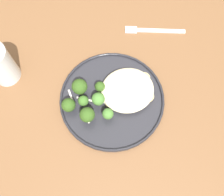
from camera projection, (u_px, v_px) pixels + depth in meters
name	position (u px, v px, depth m)	size (l,w,h in m)	color
ground	(106.00, 142.00, 1.45)	(6.00, 6.00, 0.00)	#665B51
wooden_dining_table	(101.00, 99.00, 0.84)	(1.40, 1.00, 0.74)	brown
dinner_plate	(112.00, 99.00, 0.74)	(0.29, 0.29, 0.02)	#232328
noodle_bed	(128.00, 90.00, 0.73)	(0.15, 0.13, 0.04)	beige
seared_scallop_tilted_round	(127.00, 92.00, 0.73)	(0.03, 0.03, 0.02)	beige
seared_scallop_center_golden	(127.00, 85.00, 0.74)	(0.03, 0.03, 0.02)	#E5C689
seared_scallop_half_hidden	(138.00, 85.00, 0.74)	(0.02, 0.02, 0.01)	beige
seared_scallop_left_edge	(137.00, 99.00, 0.73)	(0.02, 0.02, 0.02)	#E5C689
seared_scallop_on_noodles	(144.00, 79.00, 0.75)	(0.04, 0.04, 0.01)	#E5C689
seared_scallop_rear_pale	(149.00, 97.00, 0.73)	(0.03, 0.03, 0.01)	#E5C689
seared_scallop_large_seared	(109.00, 102.00, 0.73)	(0.02, 0.02, 0.01)	#DBB77A
broccoli_floret_rear_charred	(79.00, 86.00, 0.71)	(0.04, 0.04, 0.06)	#89A356
broccoli_floret_small_sprig	(99.00, 87.00, 0.73)	(0.03, 0.03, 0.04)	#7A994C
broccoli_floret_front_edge	(107.00, 114.00, 0.69)	(0.03, 0.03, 0.05)	#89A356
broccoli_floret_split_head	(87.00, 115.00, 0.69)	(0.04, 0.04, 0.06)	#89A356
broccoli_floret_left_leaning	(98.00, 99.00, 0.70)	(0.04, 0.04, 0.05)	#7A994C
broccoli_floret_right_tilted	(68.00, 105.00, 0.70)	(0.04, 0.04, 0.05)	#89A356
broccoli_floret_tall_stalk	(83.00, 101.00, 0.71)	(0.03, 0.03, 0.04)	#89A356
onion_sliver_short_strip	(85.00, 117.00, 0.72)	(0.04, 0.01, 0.00)	silver
onion_sliver_curled_piece	(71.00, 96.00, 0.74)	(0.04, 0.01, 0.00)	silver
onion_sliver_pale_crescent	(108.00, 104.00, 0.73)	(0.06, 0.01, 0.00)	silver
onion_sliver_long_sliver	(87.00, 100.00, 0.73)	(0.06, 0.01, 0.00)	silver
water_glass	(1.00, 66.00, 0.73)	(0.08, 0.08, 0.12)	silver
dinner_fork	(153.00, 31.00, 0.83)	(0.18, 0.07, 0.00)	silver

